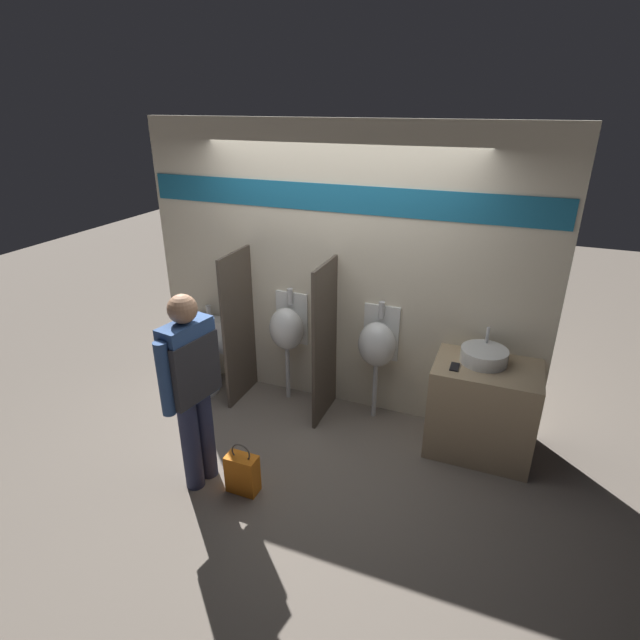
{
  "coord_description": "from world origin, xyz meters",
  "views": [
    {
      "loc": [
        1.5,
        -3.57,
        2.83
      ],
      "look_at": [
        0.0,
        0.17,
        1.05
      ],
      "focal_mm": 28.0,
      "sensor_mm": 36.0,
      "label": 1
    }
  ],
  "objects_px": {
    "sink_basin": "(484,356)",
    "shopping_bag": "(242,473)",
    "cell_phone": "(455,367)",
    "toilet": "(203,363)",
    "person_in_vest": "(191,380)",
    "urinal_far": "(377,344)",
    "urinal_near_counter": "(287,329)"
  },
  "relations": [
    {
      "from": "sink_basin",
      "to": "shopping_bag",
      "type": "bearing_deg",
      "value": -141.54
    },
    {
      "from": "cell_phone",
      "to": "toilet",
      "type": "relative_size",
      "value": 0.16
    },
    {
      "from": "toilet",
      "to": "person_in_vest",
      "type": "height_order",
      "value": "person_in_vest"
    },
    {
      "from": "sink_basin",
      "to": "person_in_vest",
      "type": "distance_m",
      "value": 2.36
    },
    {
      "from": "urinal_far",
      "to": "toilet",
      "type": "relative_size",
      "value": 1.33
    },
    {
      "from": "shopping_bag",
      "to": "person_in_vest",
      "type": "bearing_deg",
      "value": -177.88
    },
    {
      "from": "sink_basin",
      "to": "urinal_near_counter",
      "type": "bearing_deg",
      "value": 176.72
    },
    {
      "from": "urinal_near_counter",
      "to": "toilet",
      "type": "height_order",
      "value": "urinal_near_counter"
    },
    {
      "from": "person_in_vest",
      "to": "sink_basin",
      "type": "bearing_deg",
      "value": -47.21
    },
    {
      "from": "shopping_bag",
      "to": "urinal_near_counter",
      "type": "bearing_deg",
      "value": 100.22
    },
    {
      "from": "toilet",
      "to": "shopping_bag",
      "type": "xyz_separation_m",
      "value": [
        1.17,
        -1.21,
        -0.12
      ]
    },
    {
      "from": "urinal_near_counter",
      "to": "person_in_vest",
      "type": "relative_size",
      "value": 0.72
    },
    {
      "from": "urinal_far",
      "to": "person_in_vest",
      "type": "height_order",
      "value": "person_in_vest"
    },
    {
      "from": "urinal_near_counter",
      "to": "person_in_vest",
      "type": "bearing_deg",
      "value": -95.08
    },
    {
      "from": "sink_basin",
      "to": "cell_phone",
      "type": "bearing_deg",
      "value": -138.95
    },
    {
      "from": "cell_phone",
      "to": "person_in_vest",
      "type": "distance_m",
      "value": 2.09
    },
    {
      "from": "cell_phone",
      "to": "urinal_near_counter",
      "type": "relative_size",
      "value": 0.12
    },
    {
      "from": "cell_phone",
      "to": "shopping_bag",
      "type": "bearing_deg",
      "value": -141.94
    },
    {
      "from": "cell_phone",
      "to": "urinal_far",
      "type": "distance_m",
      "value": 0.79
    },
    {
      "from": "cell_phone",
      "to": "urinal_near_counter",
      "type": "xyz_separation_m",
      "value": [
        -1.65,
        0.29,
        -0.06
      ]
    },
    {
      "from": "cell_phone",
      "to": "urinal_far",
      "type": "xyz_separation_m",
      "value": [
        -0.73,
        0.29,
        -0.06
      ]
    },
    {
      "from": "urinal_far",
      "to": "toilet",
      "type": "bearing_deg",
      "value": -174.57
    },
    {
      "from": "person_in_vest",
      "to": "shopping_bag",
      "type": "bearing_deg",
      "value": -78.18
    },
    {
      "from": "cell_phone",
      "to": "urinal_far",
      "type": "bearing_deg",
      "value": 158.53
    },
    {
      "from": "toilet",
      "to": "urinal_far",
      "type": "bearing_deg",
      "value": 5.43
    },
    {
      "from": "sink_basin",
      "to": "urinal_far",
      "type": "height_order",
      "value": "urinal_far"
    },
    {
      "from": "urinal_near_counter",
      "to": "toilet",
      "type": "distance_m",
      "value": 1.05
    },
    {
      "from": "urinal_near_counter",
      "to": "urinal_far",
      "type": "bearing_deg",
      "value": 0.0
    },
    {
      "from": "sink_basin",
      "to": "urinal_far",
      "type": "distance_m",
      "value": 0.95
    },
    {
      "from": "urinal_near_counter",
      "to": "shopping_bag",
      "type": "height_order",
      "value": "urinal_near_counter"
    },
    {
      "from": "sink_basin",
      "to": "toilet",
      "type": "relative_size",
      "value": 0.44
    },
    {
      "from": "urinal_near_counter",
      "to": "urinal_far",
      "type": "distance_m",
      "value": 0.92
    }
  ]
}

